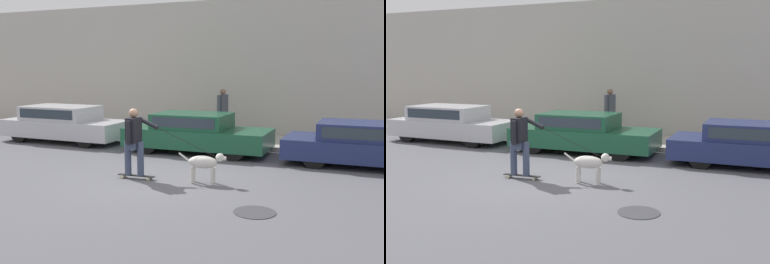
# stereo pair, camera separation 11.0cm
# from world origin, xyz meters

# --- Properties ---
(ground_plane) EXTENTS (36.00, 36.00, 0.00)m
(ground_plane) POSITION_xyz_m (0.00, 0.00, 0.00)
(ground_plane) COLOR #545459
(back_wall) EXTENTS (32.00, 0.30, 4.99)m
(back_wall) POSITION_xyz_m (0.00, 7.06, 2.49)
(back_wall) COLOR #ADA89E
(back_wall) RESTS_ON ground_plane
(sidewalk_curb) EXTENTS (30.00, 2.45, 0.14)m
(sidewalk_curb) POSITION_xyz_m (0.00, 5.66, 0.07)
(sidewalk_curb) COLOR #A39E93
(sidewalk_curb) RESTS_ON ground_plane
(parked_car_0) EXTENTS (4.39, 1.75, 1.24)m
(parked_car_0) POSITION_xyz_m (-5.27, 3.45, 0.62)
(parked_car_0) COLOR black
(parked_car_0) RESTS_ON ground_plane
(parked_car_1) EXTENTS (4.40, 1.92, 1.19)m
(parked_car_1) POSITION_xyz_m (-0.31, 3.45, 0.59)
(parked_car_1) COLOR black
(parked_car_1) RESTS_ON ground_plane
(parked_car_2) EXTENTS (4.62, 1.86, 1.15)m
(parked_car_2) POSITION_xyz_m (4.64, 3.45, 0.57)
(parked_car_2) COLOR black
(parked_car_2) RESTS_ON ground_plane
(dog) EXTENTS (1.10, 0.35, 0.70)m
(dog) POSITION_xyz_m (1.28, 0.15, 0.47)
(dog) COLOR beige
(dog) RESTS_ON ground_plane
(skateboarder) EXTENTS (2.41, 0.64, 1.63)m
(skateboarder) POSITION_xyz_m (-0.36, -0.10, 0.92)
(skateboarder) COLOR beige
(skateboarder) RESTS_ON ground_plane
(pedestrian_with_bag) EXTENTS (0.27, 0.73, 1.67)m
(pedestrian_with_bag) POSITION_xyz_m (-0.33, 5.80, 1.07)
(pedestrian_with_bag) COLOR #3D4760
(pedestrian_with_bag) RESTS_ON sidewalk_curb
(manhole_cover) EXTENTS (0.76, 0.76, 0.01)m
(manhole_cover) POSITION_xyz_m (2.85, -1.36, 0.01)
(manhole_cover) COLOR #38383D
(manhole_cover) RESTS_ON ground_plane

